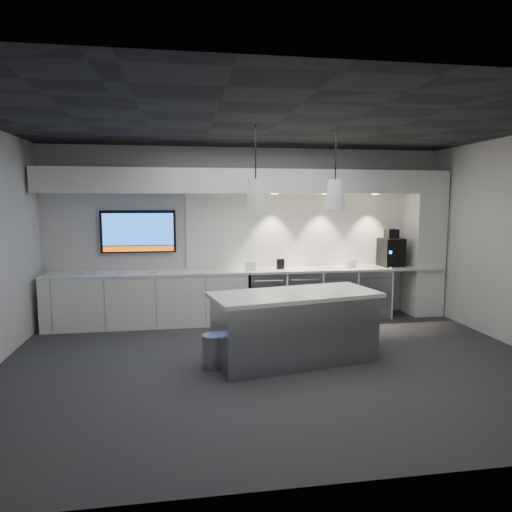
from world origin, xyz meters
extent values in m
plane|color=#313134|center=(0.00, 0.00, 0.00)|extent=(7.00, 7.00, 0.00)
plane|color=black|center=(0.00, 0.00, 3.00)|extent=(7.00, 7.00, 0.00)
plane|color=silver|center=(0.00, 2.50, 1.50)|extent=(7.00, 0.00, 7.00)
plane|color=silver|center=(0.00, -2.50, 1.50)|extent=(7.00, 0.00, 7.00)
cube|color=white|center=(0.00, 2.17, 0.88)|extent=(6.80, 0.65, 0.04)
cube|color=white|center=(-1.75, 2.17, 0.43)|extent=(3.30, 0.63, 0.86)
cube|color=gray|center=(0.25, 2.17, 0.42)|extent=(0.60, 0.61, 0.85)
cube|color=gray|center=(0.88, 2.17, 0.42)|extent=(0.60, 0.61, 0.85)
cube|color=gray|center=(1.51, 2.17, 0.42)|extent=(0.60, 0.61, 0.85)
cube|color=gray|center=(2.14, 2.17, 0.42)|extent=(0.60, 0.61, 0.85)
cube|color=white|center=(1.20, 2.48, 1.55)|extent=(4.60, 0.03, 1.30)
cube|color=white|center=(0.00, 2.20, 2.40)|extent=(6.90, 0.60, 0.40)
cube|color=white|center=(3.20, 2.20, 1.30)|extent=(0.55, 0.55, 2.60)
cube|color=black|center=(-1.90, 2.45, 1.56)|extent=(1.25, 0.06, 0.72)
cube|color=blue|center=(-1.90, 2.42, 1.60)|extent=(1.17, 0.00, 0.54)
cube|color=#CE4B0C|center=(-1.90, 2.42, 1.27)|extent=(1.17, 0.00, 0.09)
cube|color=gray|center=(0.25, 0.09, 0.43)|extent=(2.16, 1.20, 0.86)
cube|color=white|center=(0.25, 0.09, 0.88)|extent=(2.28, 1.32, 0.05)
cylinder|color=gray|center=(-0.80, 0.05, 0.21)|extent=(0.32, 0.32, 0.41)
cube|color=black|center=(2.56, 2.20, 1.15)|extent=(0.39, 0.43, 0.51)
cube|color=black|center=(2.56, 2.20, 1.49)|extent=(0.21, 0.21, 0.17)
cube|color=gray|center=(2.56, 1.98, 0.92)|extent=(0.29, 0.21, 0.03)
cube|color=black|center=(0.51, 2.15, 0.99)|extent=(0.14, 0.03, 0.18)
cube|color=white|center=(-0.02, 2.10, 0.97)|extent=(0.18, 0.05, 0.14)
cube|color=#BDBDBD|center=(-2.83, 2.12, 0.91)|extent=(0.19, 0.19, 0.02)
cube|color=#BDBDBD|center=(-2.52, 2.15, 0.91)|extent=(0.19, 0.19, 0.02)
cube|color=#BDBDBD|center=(-2.14, 2.11, 0.91)|extent=(0.17, 0.17, 0.02)
cube|color=#BDBDBD|center=(-1.68, 2.12, 0.91)|extent=(0.16, 0.16, 0.02)
cone|color=white|center=(-0.26, 0.09, 2.15)|extent=(0.27, 0.27, 0.38)
cylinder|color=black|center=(-0.26, 0.09, 2.69)|extent=(0.02, 0.02, 0.70)
cone|color=white|center=(0.76, 0.09, 2.15)|extent=(0.27, 0.27, 0.38)
cylinder|color=black|center=(0.76, 0.09, 2.69)|extent=(0.02, 0.02, 0.70)
camera|label=1|loc=(-1.14, -5.50, 2.07)|focal=32.00mm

